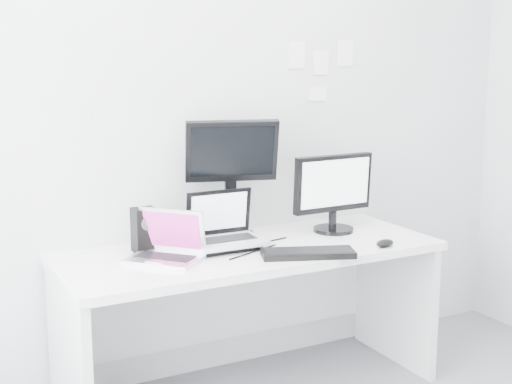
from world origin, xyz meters
The scene contains 13 objects.
back_wall centered at (0.00, 1.60, 1.35)m, with size 3.60×3.60×0.00m, color silver.
desk centered at (0.00, 1.25, 0.36)m, with size 1.80×0.70×0.73m, color white.
macbook centered at (-0.44, 1.22, 0.85)m, with size 0.31×0.24×0.24m, color silver.
speaker centered at (-0.46, 1.42, 0.83)m, with size 0.10×0.10×0.20m, color black.
dell_laptop centered at (-0.10, 1.28, 0.87)m, with size 0.33×0.26×0.28m, color silver.
rear_monitor centered at (0.00, 1.45, 1.03)m, with size 0.45×0.16×0.61m, color black.
samsung_monitor centered at (0.52, 1.34, 0.94)m, with size 0.45×0.21×0.41m, color black.
keyboard centered at (0.17, 1.00, 0.74)m, with size 0.42×0.15×0.03m, color black.
mouse centered at (0.58, 0.97, 0.75)m, with size 0.11×0.07×0.03m, color black.
wall_note_0 centered at (0.45, 1.59, 1.62)m, with size 0.10×0.00×0.14m, color white.
wall_note_1 centered at (0.60, 1.59, 1.58)m, with size 0.09×0.00×0.13m, color white.
wall_note_2 centered at (0.75, 1.59, 1.63)m, with size 0.10×0.00×0.14m, color white.
wall_note_3 centered at (0.58, 1.59, 1.42)m, with size 0.11×0.00×0.08m, color white.
Camera 1 is at (-1.53, -1.71, 1.64)m, focal length 51.41 mm.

